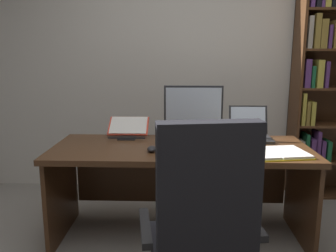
{
  "coord_description": "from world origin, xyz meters",
  "views": [
    {
      "loc": [
        -0.12,
        -1.65,
        1.39
      ],
      "look_at": [
        -0.21,
        0.78,
        0.88
      ],
      "focal_mm": 37.35,
      "sensor_mm": 36.0,
      "label": 1
    }
  ],
  "objects_px": {
    "bookshelf": "(331,87)",
    "open_binder": "(273,153)",
    "pen": "(235,147)",
    "keyboard": "(195,150)",
    "monitor": "(193,112)",
    "reading_stand_with_book": "(128,128)",
    "office_chair": "(202,241)",
    "laptop": "(250,132)",
    "computer_mouse": "(152,149)",
    "desk": "(180,167)",
    "notepad": "(232,148)"
  },
  "relations": [
    {
      "from": "bookshelf",
      "to": "open_binder",
      "type": "bearing_deg",
      "value": -126.48
    },
    {
      "from": "pen",
      "to": "keyboard",
      "type": "bearing_deg",
      "value": -161.73
    },
    {
      "from": "monitor",
      "to": "reading_stand_with_book",
      "type": "height_order",
      "value": "monitor"
    },
    {
      "from": "office_chair",
      "to": "laptop",
      "type": "bearing_deg",
      "value": 60.04
    },
    {
      "from": "office_chair",
      "to": "laptop",
      "type": "relative_size",
      "value": 3.39
    },
    {
      "from": "bookshelf",
      "to": "reading_stand_with_book",
      "type": "distance_m",
      "value": 1.96
    },
    {
      "from": "laptop",
      "to": "keyboard",
      "type": "xyz_separation_m",
      "value": [
        -0.46,
        -0.4,
        -0.04
      ]
    },
    {
      "from": "bookshelf",
      "to": "laptop",
      "type": "bearing_deg",
      "value": -143.86
    },
    {
      "from": "bookshelf",
      "to": "computer_mouse",
      "type": "bearing_deg",
      "value": -147.47
    },
    {
      "from": "desk",
      "to": "office_chair",
      "type": "distance_m",
      "value": 0.97
    },
    {
      "from": "desk",
      "to": "reading_stand_with_book",
      "type": "height_order",
      "value": "reading_stand_with_book"
    },
    {
      "from": "reading_stand_with_book",
      "to": "pen",
      "type": "relative_size",
      "value": 2.33
    },
    {
      "from": "bookshelf",
      "to": "keyboard",
      "type": "height_order",
      "value": "bookshelf"
    },
    {
      "from": "monitor",
      "to": "open_binder",
      "type": "xyz_separation_m",
      "value": [
        0.52,
        -0.44,
        -0.2
      ]
    },
    {
      "from": "reading_stand_with_book",
      "to": "notepad",
      "type": "relative_size",
      "value": 1.55
    },
    {
      "from": "notepad",
      "to": "laptop",
      "type": "bearing_deg",
      "value": 58.82
    },
    {
      "from": "keyboard",
      "to": "pen",
      "type": "bearing_deg",
      "value": 18.27
    },
    {
      "from": "desk",
      "to": "open_binder",
      "type": "relative_size",
      "value": 3.78
    },
    {
      "from": "bookshelf",
      "to": "pen",
      "type": "relative_size",
      "value": 15.27
    },
    {
      "from": "keyboard",
      "to": "notepad",
      "type": "relative_size",
      "value": 2.0
    },
    {
      "from": "notepad",
      "to": "pen",
      "type": "distance_m",
      "value": 0.02
    },
    {
      "from": "office_chair",
      "to": "computer_mouse",
      "type": "bearing_deg",
      "value": 104.39
    },
    {
      "from": "desk",
      "to": "bookshelf",
      "type": "xyz_separation_m",
      "value": [
        1.42,
        0.81,
        0.54
      ]
    },
    {
      "from": "desk",
      "to": "pen",
      "type": "xyz_separation_m",
      "value": [
        0.39,
        -0.13,
        0.2
      ]
    },
    {
      "from": "notepad",
      "to": "reading_stand_with_book",
      "type": "bearing_deg",
      "value": 156.52
    },
    {
      "from": "desk",
      "to": "monitor",
      "type": "distance_m",
      "value": 0.45
    },
    {
      "from": "office_chair",
      "to": "computer_mouse",
      "type": "xyz_separation_m",
      "value": [
        -0.31,
        0.73,
        0.27
      ]
    },
    {
      "from": "laptop",
      "to": "keyboard",
      "type": "distance_m",
      "value": 0.61
    },
    {
      "from": "desk",
      "to": "keyboard",
      "type": "bearing_deg",
      "value": -66.1
    },
    {
      "from": "monitor",
      "to": "pen",
      "type": "relative_size",
      "value": 3.31
    },
    {
      "from": "monitor",
      "to": "laptop",
      "type": "xyz_separation_m",
      "value": [
        0.46,
        0.01,
        -0.16
      ]
    },
    {
      "from": "laptop",
      "to": "open_binder",
      "type": "xyz_separation_m",
      "value": [
        0.07,
        -0.45,
        -0.04
      ]
    },
    {
      "from": "open_binder",
      "to": "office_chair",
      "type": "bearing_deg",
      "value": -136.32
    },
    {
      "from": "laptop",
      "to": "monitor",
      "type": "bearing_deg",
      "value": -178.89
    },
    {
      "from": "bookshelf",
      "to": "pen",
      "type": "xyz_separation_m",
      "value": [
        -1.03,
        -0.94,
        -0.34
      ]
    },
    {
      "from": "monitor",
      "to": "open_binder",
      "type": "distance_m",
      "value": 0.71
    },
    {
      "from": "office_chair",
      "to": "reading_stand_with_book",
      "type": "xyz_separation_m",
      "value": [
        -0.54,
        1.18,
        0.33
      ]
    },
    {
      "from": "monitor",
      "to": "keyboard",
      "type": "bearing_deg",
      "value": -90.0
    },
    {
      "from": "computer_mouse",
      "to": "reading_stand_with_book",
      "type": "relative_size",
      "value": 0.32
    },
    {
      "from": "laptop",
      "to": "notepad",
      "type": "height_order",
      "value": "laptop"
    },
    {
      "from": "bookshelf",
      "to": "open_binder",
      "type": "distance_m",
      "value": 1.39
    },
    {
      "from": "office_chair",
      "to": "open_binder",
      "type": "distance_m",
      "value": 0.89
    },
    {
      "from": "laptop",
      "to": "open_binder",
      "type": "distance_m",
      "value": 0.46
    },
    {
      "from": "desk",
      "to": "reading_stand_with_book",
      "type": "distance_m",
      "value": 0.55
    },
    {
      "from": "computer_mouse",
      "to": "pen",
      "type": "bearing_deg",
      "value": 9.24
    },
    {
      "from": "monitor",
      "to": "open_binder",
      "type": "bearing_deg",
      "value": -40.34
    },
    {
      "from": "monitor",
      "to": "laptop",
      "type": "height_order",
      "value": "monitor"
    },
    {
      "from": "laptop",
      "to": "open_binder",
      "type": "relative_size",
      "value": 0.65
    },
    {
      "from": "laptop",
      "to": "keyboard",
      "type": "relative_size",
      "value": 0.77
    },
    {
      "from": "bookshelf",
      "to": "office_chair",
      "type": "height_order",
      "value": "bookshelf"
    }
  ]
}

